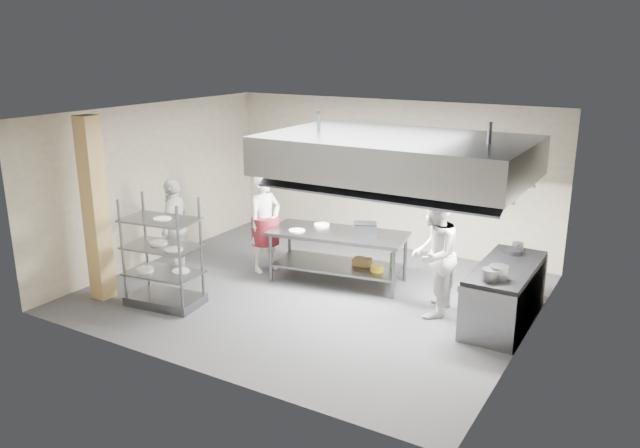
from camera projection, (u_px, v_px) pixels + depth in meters
The scene contains 23 objects.
floor at pixel (312, 293), 10.55m from camera, with size 7.00×7.00×0.00m, color #2C2C2E.
ceiling at pixel (311, 114), 9.71m from camera, with size 7.00×7.00×0.00m, color silver.
wall_back at pixel (388, 175), 12.61m from camera, with size 7.00×7.00×0.00m, color gray.
wall_left at pixel (154, 183), 11.84m from camera, with size 6.00×6.00×0.00m, color gray.
wall_right at pixel (532, 240), 8.43m from camera, with size 6.00×6.00×0.00m, color gray.
column at pixel (95, 210), 9.97m from camera, with size 0.30×0.30×3.00m, color #DDB571.
exhaust_hood at pixel (397, 156), 9.58m from camera, with size 4.00×2.50×0.60m, color slate.
hood_strip_a at pixel (345, 170), 10.11m from camera, with size 1.60×0.12×0.04m, color white.
hood_strip_b at pixel (452, 182), 9.23m from camera, with size 1.60×0.12×0.04m, color white.
wall_shelf at pixel (473, 186), 11.60m from camera, with size 1.50×0.28×0.04m, color slate.
island at pixel (338, 257), 10.93m from camera, with size 2.38×0.99×0.91m, color slate, non-canonical shape.
island_worktop at pixel (338, 234), 10.82m from camera, with size 2.38×0.99×0.06m, color slate.
island_undershelf at pixel (338, 265), 10.98m from camera, with size 2.19×0.89×0.04m, color slate.
pass_rack at pixel (162, 252), 9.85m from camera, with size 1.17×0.68×1.76m, color slate, non-canonical shape.
cooking_range at pixel (504, 296), 9.35m from camera, with size 0.80×2.00×0.84m, color slate.
range_top at pixel (507, 267), 9.22m from camera, with size 0.78×1.96×0.06m, color black.
chef_head at pixel (265, 223), 11.36m from camera, with size 0.66×0.43×1.81m, color silver.
chef_line at pixel (433, 255), 9.48m from camera, with size 0.94×0.73×1.93m, color silver.
chef_plating at pixel (175, 227), 11.20m from camera, with size 1.04×0.43×1.77m, color white.
griddle at pixel (365, 230), 10.61m from camera, with size 0.40×0.31×0.20m, color slate.
wicker_basket at pixel (362, 262), 10.89m from camera, with size 0.30×0.21×0.13m, color olive.
stockpot at pixel (499, 272), 8.68m from camera, with size 0.27×0.27×0.19m, color gray.
plate_stack at pixel (164, 271), 9.94m from camera, with size 0.28×0.28×0.05m, color white.
Camera 1 is at (5.10, -8.38, 4.07)m, focal length 35.00 mm.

